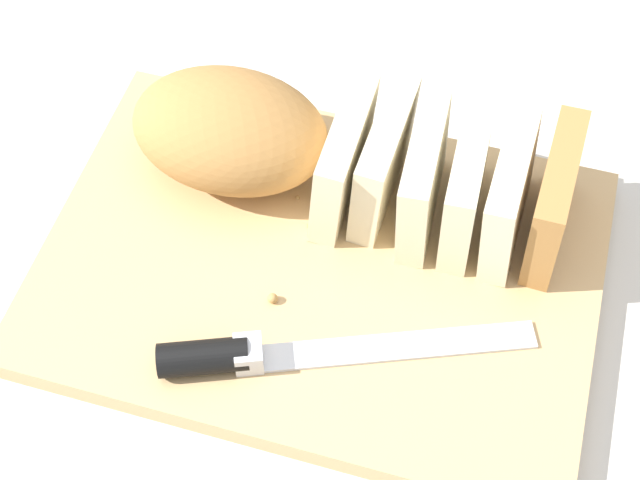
{
  "coord_description": "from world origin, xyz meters",
  "views": [
    {
      "loc": [
        0.1,
        -0.38,
        0.63
      ],
      "look_at": [
        0.0,
        0.0,
        0.05
      ],
      "focal_mm": 52.97,
      "sensor_mm": 36.0,
      "label": 1
    }
  ],
  "objects": [
    {
      "name": "bread_loaf",
      "position": [
        -0.02,
        0.07,
        0.06
      ],
      "size": [
        0.35,
        0.12,
        0.09
      ],
      "rotation": [
        0.0,
        0.0,
        -0.01
      ],
      "color": "#A8753D",
      "rests_on": "cutting_board"
    },
    {
      "name": "cutting_board",
      "position": [
        0.0,
        0.0,
        0.01
      ],
      "size": [
        0.43,
        0.3,
        0.02
      ],
      "primitive_type": "cube",
      "rotation": [
        0.0,
        0.0,
        -0.01
      ],
      "color": "tan",
      "rests_on": "ground_plane"
    },
    {
      "name": "crumb_near_loaf",
      "position": [
        -0.02,
        0.03,
        0.02
      ],
      "size": [
        0.0,
        0.0,
        0.0
      ],
      "primitive_type": "sphere",
      "color": "tan",
      "rests_on": "cutting_board"
    },
    {
      "name": "crumb_stray_left",
      "position": [
        -0.02,
        -0.04,
        0.03
      ],
      "size": [
        0.01,
        0.01,
        0.01
      ],
      "primitive_type": "sphere",
      "color": "tan",
      "rests_on": "cutting_board"
    },
    {
      "name": "crumb_near_knife",
      "position": [
        -0.03,
        0.05,
        0.02
      ],
      "size": [
        0.0,
        0.0,
        0.0
      ],
      "primitive_type": "sphere",
      "color": "tan",
      "rests_on": "cutting_board"
    },
    {
      "name": "ground_plane",
      "position": [
        0.0,
        0.0,
        0.0
      ],
      "size": [
        3.0,
        3.0,
        0.0
      ],
      "primitive_type": "plane",
      "color": "beige"
    },
    {
      "name": "bread_knife",
      "position": [
        -0.02,
        -0.09,
        0.03
      ],
      "size": [
        0.26,
        0.12,
        0.02
      ],
      "rotation": [
        0.0,
        0.0,
        0.36
      ],
      "color": "silver",
      "rests_on": "cutting_board"
    }
  ]
}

